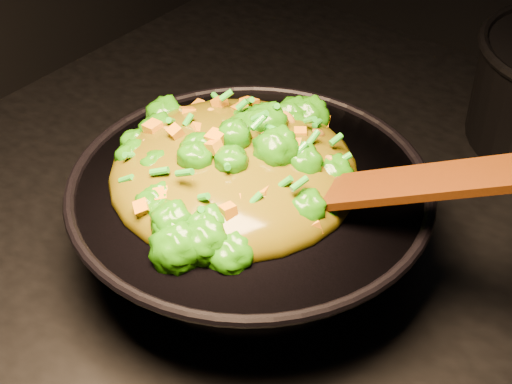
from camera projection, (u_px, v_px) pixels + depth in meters
The scene contains 3 objects.
wok at pixel (250, 223), 0.84m from camera, with size 0.37×0.37×0.10m, color black, non-canonical shape.
stir_fry at pixel (233, 143), 0.79m from camera, with size 0.26×0.26×0.09m, color #237608, non-canonical shape.
spatula at pixel (412, 184), 0.72m from camera, with size 0.33×0.05×0.01m, color #3D1306.
Camera 1 is at (0.28, -0.60, 1.51)m, focal length 55.00 mm.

